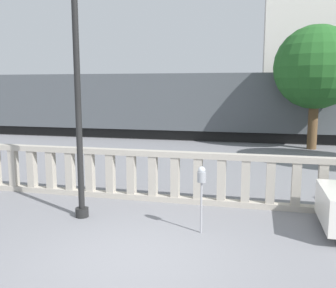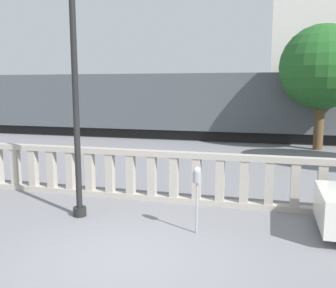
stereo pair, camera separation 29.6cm
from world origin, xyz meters
name	(u,v)px [view 1 (the left image)]	position (x,y,z in m)	size (l,w,h in m)	color
ground_plane	(134,258)	(0.00, 0.00, 0.00)	(160.00, 160.00, 0.00)	slate
balustrade	(175,177)	(0.00, 3.18, 0.64)	(12.44, 0.24, 1.27)	#ADA599
lamppost	(76,52)	(-1.76, 1.65, 3.54)	(0.40, 0.40, 5.71)	black
parking_meter	(202,180)	(0.92, 1.36, 1.07)	(0.17, 0.17, 1.33)	#99999E
train_near	(137,104)	(-4.81, 14.89, 1.85)	(29.89, 2.77, 4.12)	black
train_far	(276,102)	(3.25, 23.65, 1.69)	(29.82, 2.69, 3.82)	black
tree_left	(316,68)	(4.39, 12.48, 3.68)	(3.72, 3.72, 5.56)	brown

